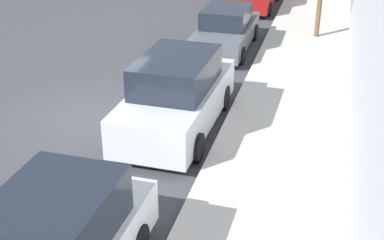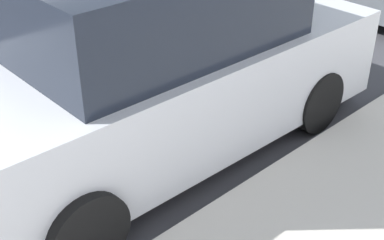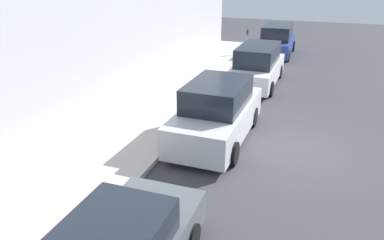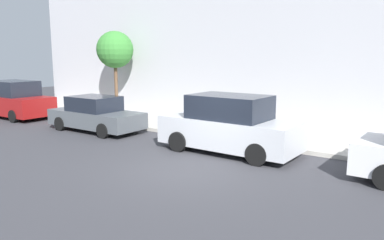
{
  "view_description": "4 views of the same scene",
  "coord_description": "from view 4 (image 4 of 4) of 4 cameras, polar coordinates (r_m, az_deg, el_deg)",
  "views": [
    {
      "loc": [
        5.99,
        -11.92,
        6.41
      ],
      "look_at": [
        3.11,
        -1.33,
        1.0
      ],
      "focal_mm": 50.0,
      "sensor_mm": 36.0,
      "label": 1
    },
    {
      "loc": [
        6.01,
        -2.92,
        3.13
      ],
      "look_at": [
        3.41,
        -0.45,
        1.0
      ],
      "focal_mm": 50.0,
      "sensor_mm": 36.0,
      "label": 2
    },
    {
      "loc": [
        -0.69,
        10.98,
        5.39
      ],
      "look_at": [
        2.83,
        1.06,
        1.0
      ],
      "focal_mm": 35.0,
      "sensor_mm": 36.0,
      "label": 3
    },
    {
      "loc": [
        -8.69,
        -6.1,
        3.27
      ],
      "look_at": [
        2.19,
        1.54,
        1.0
      ],
      "focal_mm": 35.0,
      "sensor_mm": 36.0,
      "label": 4
    }
  ],
  "objects": [
    {
      "name": "parked_suv_third",
      "position": [
        12.83,
        5.69,
        -0.86
      ],
      "size": [
        2.08,
        4.84,
        1.98
      ],
      "color": "#B7BABF",
      "rests_on": "ground_plane"
    },
    {
      "name": "parked_sedan_fourth",
      "position": [
        17.02,
        -14.48,
        0.78
      ],
      "size": [
        1.92,
        4.51,
        1.54
      ],
      "color": "#4C5156",
      "rests_on": "ground_plane"
    },
    {
      "name": "sidewalk",
      "position": [
        15.37,
        10.89,
        -2.48
      ],
      "size": [
        3.11,
        32.0,
        0.15
      ],
      "color": "#B2ADA3",
      "rests_on": "ground_plane"
    },
    {
      "name": "street_tree",
      "position": [
        20.45,
        -11.66,
        10.39
      ],
      "size": [
        1.94,
        1.94,
        4.44
      ],
      "color": "brown",
      "rests_on": "sidewalk"
    },
    {
      "name": "parked_suv_fifth",
      "position": [
        22.3,
        -25.49,
        2.73
      ],
      "size": [
        2.08,
        4.8,
        1.98
      ],
      "color": "maroon",
      "rests_on": "ground_plane"
    },
    {
      "name": "ground_plane",
      "position": [
        11.11,
        -0.01,
        -7.43
      ],
      "size": [
        60.0,
        60.0,
        0.0
      ],
      "primitive_type": "plane",
      "color": "#38383D"
    }
  ]
}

